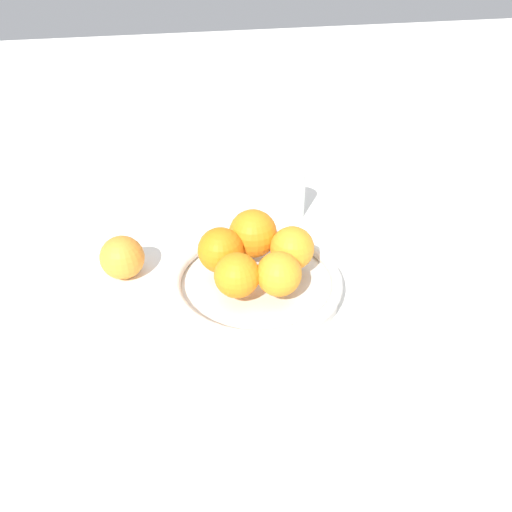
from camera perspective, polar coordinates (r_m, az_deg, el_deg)
ground_plane at (r=0.81m, az=0.00°, el=-4.25°), size 4.00×4.00×0.00m
fruit_bowl at (r=0.80m, az=0.00°, el=-3.18°), size 0.28×0.28×0.04m
orange_pile at (r=0.77m, az=-0.08°, el=0.36°), size 0.18×0.18×0.08m
stray_orange at (r=0.86m, az=-15.04°, el=-0.16°), size 0.07×0.07×0.07m
drinking_glass at (r=0.99m, az=3.81°, el=7.09°), size 0.06×0.06×0.10m
napkin_folded at (r=1.03m, az=-4.81°, el=5.24°), size 0.20×0.20×0.01m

